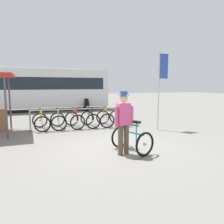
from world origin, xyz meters
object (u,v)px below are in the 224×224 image
object	(u,v)px
racked_bike_red	(74,120)
person_with_featured_bike	(124,120)
racked_bike_orange	(105,118)
racked_bike_white	(119,117)
racked_bike_yellow	(41,121)
bus_distant	(38,87)
racked_bike_lime	(58,120)
banner_flag	(162,77)
featured_bicycle	(129,134)
racked_bike_black	(90,119)

from	to	relation	value
racked_bike_red	person_with_featured_bike	xyz separation A→B (m)	(0.47, -4.11, 0.58)
racked_bike_orange	racked_bike_white	size ratio (longest dim) A/B	1.04
racked_bike_yellow	person_with_featured_bike	bearing A→B (deg)	-66.02
racked_bike_orange	bus_distant	size ratio (longest dim) A/B	0.12
racked_bike_red	racked_bike_lime	bearing A→B (deg)	176.15
banner_flag	racked_bike_yellow	bearing A→B (deg)	158.50
racked_bike_orange	racked_bike_white	distance (m)	0.70
bus_distant	racked_bike_red	bearing A→B (deg)	-81.33
featured_bicycle	banner_flag	distance (m)	3.72
racked_bike_orange	featured_bicycle	distance (m)	3.81
racked_bike_yellow	featured_bicycle	bearing A→B (deg)	-61.27
banner_flag	featured_bicycle	bearing A→B (deg)	-140.41
featured_bicycle	bus_distant	world-z (taller)	bus_distant
racked_bike_yellow	banner_flag	size ratio (longest dim) A/B	0.35
featured_bicycle	banner_flag	xyz separation A→B (m)	(2.53, 2.09, 1.74)
banner_flag	racked_bike_lime	bearing A→B (deg)	155.72
racked_bike_yellow	bus_distant	bearing A→B (deg)	87.73
person_with_featured_bike	banner_flag	size ratio (longest dim) A/B	0.54
featured_bicycle	banner_flag	size ratio (longest dim) A/B	0.39
racked_bike_lime	racked_bike_red	distance (m)	0.70
featured_bicycle	banner_flag	bearing A→B (deg)	39.59
racked_bike_black	person_with_featured_bike	distance (m)	4.11
banner_flag	racked_bike_orange	bearing A→B (deg)	138.79
racked_bike_black	bus_distant	distance (m)	7.68
racked_bike_yellow	banner_flag	xyz separation A→B (m)	(4.69, -1.85, 1.86)
racked_bike_lime	person_with_featured_bike	distance (m)	4.36
racked_bike_orange	racked_bike_white	xyz separation A→B (m)	(0.70, -0.05, -0.00)
racked_bike_black	racked_bike_white	world-z (taller)	same
featured_bicycle	racked_bike_lime	bearing A→B (deg)	110.58
racked_bike_red	bus_distant	bearing A→B (deg)	98.67
bus_distant	person_with_featured_bike	bearing A→B (deg)	-82.09
racked_bike_black	racked_bike_orange	bearing A→B (deg)	-3.85
racked_bike_black	banner_flag	world-z (taller)	banner_flag
racked_bike_white	banner_flag	distance (m)	2.74
racked_bike_orange	featured_bicycle	xyz separation A→B (m)	(-0.63, -3.75, 0.12)
racked_bike_black	person_with_featured_bike	world-z (taller)	person_with_featured_bike
person_with_featured_bike	bus_distant	distance (m)	11.53
racked_bike_red	bus_distant	size ratio (longest dim) A/B	0.11
racked_bike_yellow	featured_bicycle	distance (m)	4.49
racked_bike_lime	racked_bike_orange	size ratio (longest dim) A/B	0.98
bus_distant	banner_flag	xyz separation A→B (m)	(4.40, -9.04, 0.49)
racked_bike_black	racked_bike_white	bearing A→B (deg)	-3.85
banner_flag	bus_distant	bearing A→B (deg)	115.96
racked_bike_lime	racked_bike_white	bearing A→B (deg)	-3.85
racked_bike_red	racked_bike_orange	world-z (taller)	same
racked_bike_black	racked_bike_orange	world-z (taller)	same
person_with_featured_bike	banner_flag	xyz separation A→B (m)	(2.82, 2.35, 1.28)
racked_bike_red	featured_bicycle	bearing A→B (deg)	-78.79
racked_bike_red	racked_bike_white	distance (m)	2.10
racked_bike_red	featured_bicycle	distance (m)	3.92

